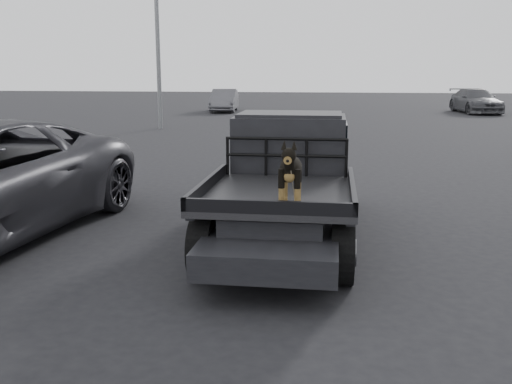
% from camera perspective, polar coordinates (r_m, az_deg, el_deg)
% --- Properties ---
extents(ground, '(120.00, 120.00, 0.00)m').
position_cam_1_polar(ground, '(6.75, -4.88, -9.30)').
color(ground, black).
rests_on(ground, ground).
extents(flatbed_ute, '(2.00, 5.40, 0.92)m').
position_cam_1_polar(flatbed_ute, '(8.38, 2.86, -1.71)').
color(flatbed_ute, black).
rests_on(flatbed_ute, ground).
extents(ute_cab, '(1.72, 1.30, 0.88)m').
position_cam_1_polar(ute_cab, '(9.15, 3.45, 5.18)').
color(ute_cab, black).
rests_on(ute_cab, flatbed_ute).
extents(headache_rack, '(1.80, 0.08, 0.55)m').
position_cam_1_polar(headache_rack, '(8.43, 3.04, 3.47)').
color(headache_rack, black).
rests_on(headache_rack, flatbed_ute).
extents(dog, '(0.32, 0.60, 0.74)m').
position_cam_1_polar(dog, '(6.60, 3.48, 1.88)').
color(dog, black).
rests_on(dog, flatbed_ute).
extents(distant_car_a, '(1.80, 4.20, 1.35)m').
position_cam_1_polar(distant_car_a, '(34.91, -3.19, 9.14)').
color(distant_car_a, '#54545A').
rests_on(distant_car_a, ground).
extents(distant_car_b, '(2.52, 5.04, 1.41)m').
position_cam_1_polar(distant_car_b, '(36.14, 21.11, 8.50)').
color(distant_car_b, '#45464A').
rests_on(distant_car_b, ground).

